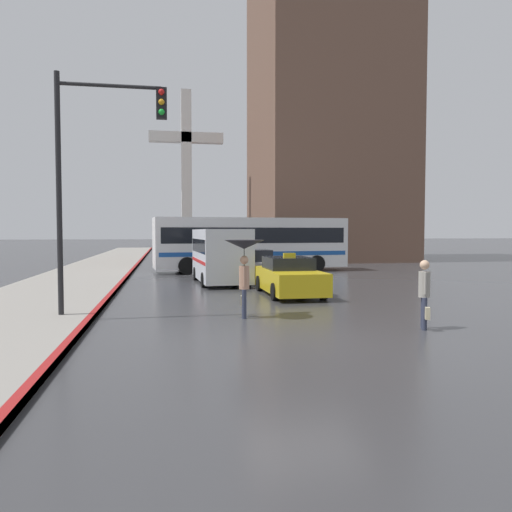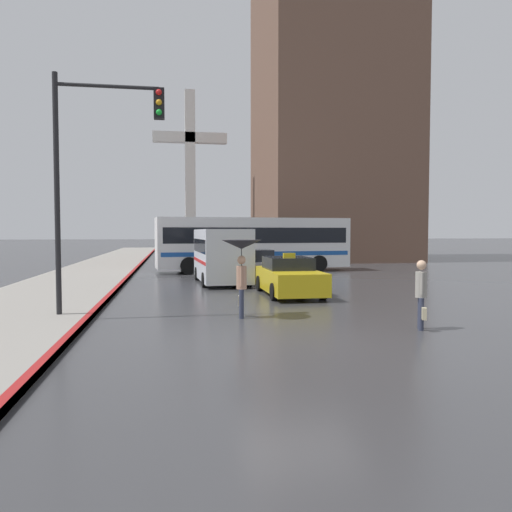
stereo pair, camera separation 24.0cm
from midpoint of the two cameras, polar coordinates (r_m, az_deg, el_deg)
name	(u,v)px [view 1 (the left image)]	position (r m, az deg, el deg)	size (l,w,h in m)	color
ground_plane	(306,340)	(10.92, 5.06, -9.54)	(300.00, 300.00, 0.00)	#38383A
taxi	(289,277)	(18.46, 3.43, -2.42)	(1.91, 4.53, 1.55)	gold
sedan_red	(254,265)	(24.93, -0.47, -1.07)	(1.91, 4.12, 1.43)	#B7B2AD
ambulance_van	(220,253)	(22.62, -4.39, 0.31)	(2.28, 5.39, 2.44)	silver
city_bus	(251,242)	(29.17, -0.81, 1.63)	(11.37, 3.51, 3.13)	silver
pedestrian_with_umbrella	(244,254)	(13.40, -1.88, 0.24)	(1.08, 1.08, 2.11)	#2D3347
pedestrian_man	(424,291)	(12.51, 18.17, -3.79)	(0.35, 0.57, 1.66)	#2D3347
traffic_light	(99,153)	(13.96, -17.97, 11.11)	(2.85, 0.38, 6.44)	black
building_tower_near	(326,118)	(44.08, 7.83, 15.40)	(11.51, 12.44, 23.95)	brown
monument_cross	(186,163)	(45.70, -8.11, 10.44)	(6.55, 0.90, 14.88)	white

